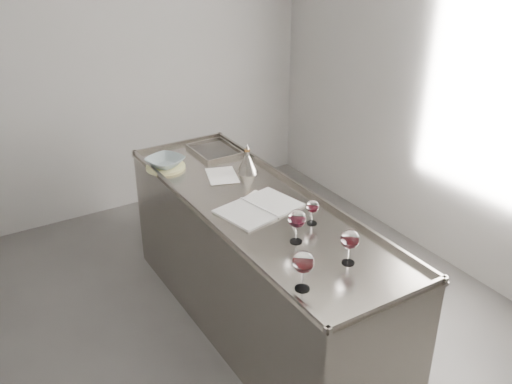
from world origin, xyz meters
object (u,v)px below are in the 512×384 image
wine_glass_left (303,263)px  notebook (259,208)px  ceramic_bowl (165,162)px  wine_glass_middle (297,219)px  counter (257,267)px  wine_funnel (247,164)px  wine_glass_small (313,207)px  wine_glass_right (350,240)px

wine_glass_left → notebook: (0.25, 0.82, -0.14)m
wine_glass_left → ceramic_bowl: wine_glass_left is taller
wine_glass_middle → ceramic_bowl: 1.34m
counter → wine_glass_left: size_ratio=11.47×
wine_glass_middle → wine_funnel: (0.24, 0.95, -0.08)m
wine_glass_middle → notebook: bearing=86.7°
wine_glass_middle → wine_glass_small: 0.24m
ceramic_bowl → wine_glass_right: bearing=-78.5°
wine_glass_middle → notebook: 0.46m
counter → ceramic_bowl: bearing=108.0°
ceramic_bowl → wine_funnel: 0.59m
wine_glass_small → wine_funnel: size_ratio=0.69×
wine_glass_left → ceramic_bowl: bearing=89.8°
wine_glass_right → notebook: bearing=96.5°
wine_glass_right → counter: bearing=94.5°
wine_glass_small → notebook: size_ratio=0.28×
wine_glass_left → wine_funnel: (0.47, 1.33, -0.08)m
wine_funnel → wine_glass_middle: bearing=-104.4°
wine_funnel → ceramic_bowl: bearing=141.6°
wine_glass_middle → counter: bearing=84.6°
wine_glass_small → wine_funnel: bearing=86.9°
wine_glass_middle → wine_glass_right: (0.11, -0.32, -0.00)m
wine_glass_left → wine_glass_right: bearing=10.1°
notebook → wine_funnel: bearing=55.2°
wine_glass_small → counter: bearing=112.3°
wine_glass_middle → wine_glass_small: bearing=31.4°
wine_glass_right → notebook: (-0.09, 0.76, -0.13)m
wine_glass_right → notebook: size_ratio=0.36×
wine_glass_left → wine_glass_middle: wine_glass_left is taller
wine_glass_left → wine_glass_middle: size_ratio=1.05×
wine_glass_middle → notebook: wine_glass_middle is taller
counter → wine_glass_middle: wine_glass_middle is taller
counter → wine_glass_small: size_ratio=15.82×
wine_glass_middle → wine_glass_small: (0.20, 0.12, -0.03)m
counter → wine_glass_middle: size_ratio=12.01×
wine_glass_right → ceramic_bowl: size_ratio=0.77×
wine_glass_left → wine_glass_small: 0.66m
wine_glass_small → wine_funnel: (0.04, 0.83, -0.04)m
counter → wine_glass_right: 1.01m
wine_glass_middle → wine_glass_right: 0.34m
counter → wine_glass_small: 0.70m
wine_glass_middle → wine_glass_right: bearing=-70.7°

